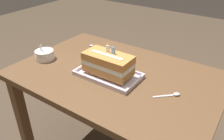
# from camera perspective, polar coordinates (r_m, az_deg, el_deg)

# --- Properties ---
(dining_table) EXTENTS (1.17, 0.78, 0.73)m
(dining_table) POSITION_cam_1_polar(r_m,az_deg,el_deg) (1.37, 0.91, -4.50)
(dining_table) COLOR brown
(dining_table) RESTS_ON ground_plane
(foil_tray) EXTENTS (0.36, 0.21, 0.02)m
(foil_tray) POSITION_cam_1_polar(r_m,az_deg,el_deg) (1.28, -0.97, -1.21)
(foil_tray) COLOR silver
(foil_tray) RESTS_ON dining_table
(birthday_cake) EXTENTS (0.27, 0.14, 0.16)m
(birthday_cake) POSITION_cam_1_polar(r_m,az_deg,el_deg) (1.25, -0.99, 1.65)
(birthday_cake) COLOR #C58440
(birthday_cake) RESTS_ON foil_tray
(bowl_stack) EXTENTS (0.12, 0.12, 0.10)m
(bowl_stack) POSITION_cam_1_polar(r_m,az_deg,el_deg) (1.52, -16.55, 3.67)
(bowl_stack) COLOR white
(bowl_stack) RESTS_ON dining_table
(serving_spoon_near_tray) EXTENTS (0.15, 0.03, 0.01)m
(serving_spoon_near_tray) POSITION_cam_1_polar(r_m,az_deg,el_deg) (1.65, -4.49, 5.98)
(serving_spoon_near_tray) COLOR silver
(serving_spoon_near_tray) RESTS_ON dining_table
(serving_spoon_by_bowls) EXTENTS (0.11, 0.11, 0.01)m
(serving_spoon_by_bowls) POSITION_cam_1_polar(r_m,az_deg,el_deg) (1.17, 15.24, -5.96)
(serving_spoon_by_bowls) COLOR silver
(serving_spoon_by_bowls) RESTS_ON dining_table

